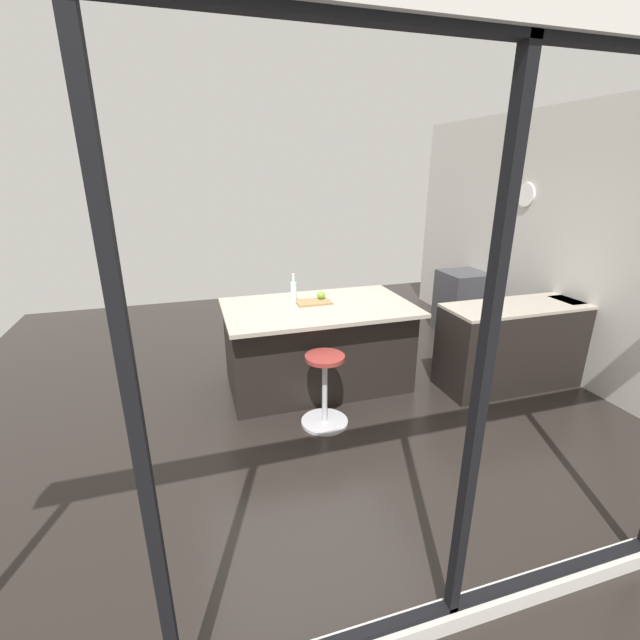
# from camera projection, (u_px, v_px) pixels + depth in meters

# --- Properties ---
(ground_plane) EXTENTS (7.62, 7.62, 0.00)m
(ground_plane) POSITION_uv_depth(u_px,v_px,m) (310.00, 388.00, 4.72)
(ground_plane) COLOR black
(window_panel_rear) EXTENTS (5.86, 0.12, 2.94)m
(window_panel_rear) POSITION_uv_depth(u_px,v_px,m) (496.00, 282.00, 1.66)
(window_panel_rear) COLOR beige
(window_panel_rear) RESTS_ON ground_plane
(interior_partition_left) EXTENTS (0.15, 5.41, 2.94)m
(interior_partition_left) POSITION_uv_depth(u_px,v_px,m) (549.00, 241.00, 5.04)
(interior_partition_left) COLOR beige
(interior_partition_left) RESTS_ON ground_plane
(sink_cabinet) EXTENTS (2.46, 0.60, 1.20)m
(sink_cabinet) POSITION_uv_depth(u_px,v_px,m) (546.00, 340.00, 4.79)
(sink_cabinet) COLOR black
(sink_cabinet) RESTS_ON ground_plane
(oven_range) EXTENTS (0.60, 0.61, 0.89)m
(oven_range) POSITION_uv_depth(u_px,v_px,m) (462.00, 302.00, 6.22)
(oven_range) COLOR #38383D
(oven_range) RESTS_ON ground_plane
(kitchen_island) EXTENTS (1.94, 1.18, 0.93)m
(kitchen_island) POSITION_uv_depth(u_px,v_px,m) (317.00, 345.00, 4.64)
(kitchen_island) COLOR black
(kitchen_island) RESTS_ON ground_plane
(stool_by_window) EXTENTS (0.44, 0.44, 0.70)m
(stool_by_window) POSITION_uv_depth(u_px,v_px,m) (325.00, 392.00, 3.95)
(stool_by_window) COLOR #B7B7BC
(stool_by_window) RESTS_ON ground_plane
(cutting_board) EXTENTS (0.36, 0.24, 0.02)m
(cutting_board) POSITION_uv_depth(u_px,v_px,m) (313.00, 302.00, 4.53)
(cutting_board) COLOR olive
(cutting_board) RESTS_ON kitchen_island
(apple_green) EXTENTS (0.09, 0.09, 0.09)m
(apple_green) POSITION_uv_depth(u_px,v_px,m) (321.00, 295.00, 4.59)
(apple_green) COLOR #609E2D
(apple_green) RESTS_ON cutting_board
(water_bottle) EXTENTS (0.06, 0.06, 0.31)m
(water_bottle) POSITION_uv_depth(u_px,v_px,m) (294.00, 291.00, 4.51)
(water_bottle) COLOR silver
(water_bottle) RESTS_ON kitchen_island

